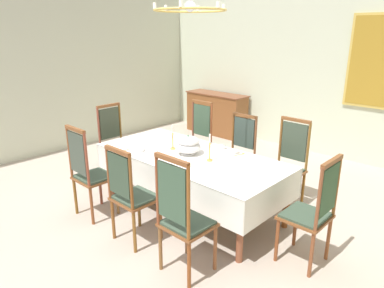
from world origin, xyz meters
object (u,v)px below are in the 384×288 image
object	(u,v)px
dining_table	(190,160)
chair_north_c	(288,163)
chair_head_west	(115,141)
bowl_far_left	(220,147)
candlestick_west	(173,140)
bowl_near_left	(233,151)
chair_south_c	(182,216)
candlestick_east	(210,150)
sideboard	(216,114)
chair_north_b	(238,151)
chandelier	(190,9)
chair_north_a	(197,138)
soup_tureen	(188,145)
bowl_near_right	(137,149)
chair_south_b	(131,193)
spoon_secondary	(132,148)
chair_south_a	(89,171)
chair_head_east	(313,210)
spoon_primary	(242,154)

from	to	relation	value
dining_table	chair_north_c	bearing A→B (deg)	49.53
chair_head_west	bowl_far_left	distance (m)	1.78
dining_table	candlestick_west	xyz separation A→B (m)	(-0.31, 0.00, 0.20)
candlestick_west	bowl_near_left	bearing A→B (deg)	32.87
chair_south_c	bowl_far_left	bearing A→B (deg)	116.92
candlestick_east	bowl_far_left	world-z (taller)	candlestick_east
sideboard	chair_head_west	bearing A→B (deg)	98.16
chair_north_b	candlestick_west	xyz separation A→B (m)	(-0.35, -0.95, 0.31)
bowl_near_left	chandelier	distance (m)	1.75
chair_north_a	chandelier	xyz separation A→B (m)	(0.78, -0.96, 1.84)
soup_tureen	candlestick_east	xyz separation A→B (m)	(0.35, 0.00, 0.01)
chair_north_c	bowl_near_left	bearing A→B (deg)	48.24
chair_north_a	bowl_near_right	world-z (taller)	chair_north_a
chair_south_b	chair_south_c	size ratio (longest dim) A/B	0.91
spoon_secondary	dining_table	bearing A→B (deg)	22.75
chair_south_c	soup_tureen	world-z (taller)	chair_south_c
dining_table	chair_south_c	world-z (taller)	chair_south_c
sideboard	chandelier	size ratio (longest dim) A/B	1.76
chair_north_a	spoon_secondary	xyz separation A→B (m)	(0.06, -1.30, 0.16)
dining_table	chair_south_b	distance (m)	0.96
chair_north_a	chair_south_a	bearing A→B (deg)	90.00
chair_north_c	sideboard	distance (m)	3.50
chair_south_c	candlestick_east	world-z (taller)	chair_south_c
bowl_near_right	chair_north_a	bearing A→B (deg)	98.18
candlestick_east	candlestick_west	bearing A→B (deg)	180.00
chair_head_east	bowl_far_left	distance (m)	1.58
bowl_far_left	chair_north_c	bearing A→B (deg)	35.99
chair_north_c	candlestick_west	size ratio (longest dim) A/B	3.59
sideboard	spoon_primary	bearing A→B (deg)	134.64
chair_south_b	spoon_secondary	distance (m)	0.99
bowl_far_left	bowl_near_right	bearing A→B (deg)	-130.46
dining_table	soup_tureen	distance (m)	0.20
candlestick_east	chair_north_b	bearing A→B (deg)	106.16
chair_north_c	chair_south_c	bearing A→B (deg)	90.00
chair_south_c	spoon_primary	bearing A→B (deg)	104.41
chair_south_b	spoon_secondary	xyz separation A→B (m)	(-0.75, 0.61, 0.18)
chair_north_a	candlestick_west	size ratio (longest dim) A/B	3.63
bowl_far_left	sideboard	distance (m)	3.33
candlestick_east	spoon_secondary	xyz separation A→B (m)	(-1.03, -0.35, -0.13)
chair_north_b	bowl_near_right	size ratio (longest dim) A/B	5.56
chair_head_west	bowl_near_right	xyz separation A→B (m)	(1.03, -0.37, 0.19)
chair_south_c	bowl_near_left	size ratio (longest dim) A/B	7.33
candlestick_east	bowl_near_right	size ratio (longest dim) A/B	1.68
candlestick_east	spoon_secondary	world-z (taller)	candlestick_east
dining_table	chandelier	xyz separation A→B (m)	(0.00, 0.00, 1.76)
chair_north_a	spoon_primary	size ratio (longest dim) A/B	6.74
chair_head_west	sideboard	distance (m)	3.01
dining_table	candlestick_west	world-z (taller)	candlestick_west
soup_tureen	bowl_far_left	world-z (taller)	soup_tureen
chair_north_c	chair_head_east	size ratio (longest dim) A/B	1.02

